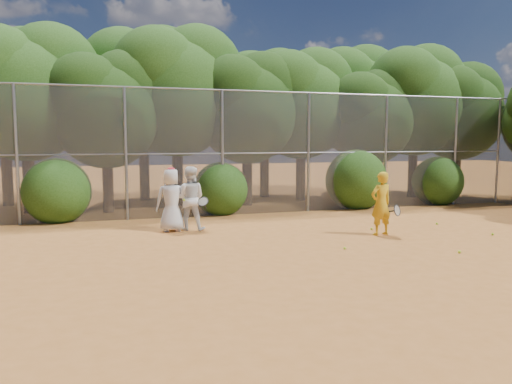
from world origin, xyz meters
name	(u,v)px	position (x,y,z in m)	size (l,w,h in m)	color
ground	(335,252)	(0.00, 0.00, 0.00)	(80.00, 80.00, 0.00)	#A75F25
fence_back	(249,151)	(-0.12, 6.00, 2.05)	(20.05, 0.09, 4.03)	gray
tree_1	(27,87)	(-6.94, 8.54, 4.16)	(4.64, 4.03, 6.35)	black
tree_2	(107,105)	(-4.45, 7.83, 3.58)	(3.99, 3.47, 5.47)	black
tree_3	(178,86)	(-1.94, 8.84, 4.40)	(4.89, 4.26, 6.70)	black
tree_4	(248,104)	(0.55, 8.24, 3.76)	(4.19, 3.64, 5.73)	black
tree_5	(302,99)	(3.06, 9.04, 4.05)	(4.51, 3.92, 6.17)	black
tree_6	(370,114)	(5.55, 8.03, 3.47)	(3.86, 3.36, 5.29)	black
tree_7	(416,96)	(8.06, 8.64, 4.28)	(4.77, 4.14, 6.53)	black
tree_8	(459,107)	(10.05, 8.34, 3.82)	(4.25, 3.70, 5.82)	black
tree_9	(5,87)	(-7.94, 10.84, 4.34)	(4.83, 4.20, 6.62)	black
tree_10	(144,85)	(-2.93, 11.05, 4.63)	(5.15, 4.48, 7.06)	black
tree_11	(266,99)	(2.06, 10.64, 4.16)	(4.64, 4.03, 6.35)	black
tree_12	(354,95)	(6.56, 11.24, 4.51)	(5.02, 4.37, 6.88)	black
bush_0	(57,188)	(-6.00, 6.30, 1.00)	(2.00, 2.00, 2.00)	#204511
bush_1	(220,187)	(-1.00, 6.30, 0.90)	(1.80, 1.80, 1.80)	#204511
bush_2	(356,177)	(4.00, 6.30, 1.10)	(2.20, 2.20, 2.20)	#204511
bush_3	(438,179)	(7.50, 6.30, 0.95)	(1.90, 1.90, 1.90)	#204511
player_yellow	(381,204)	(2.01, 1.44, 0.81)	(0.82, 0.54, 1.62)	gold
player_teen	(172,200)	(-2.99, 3.63, 0.85)	(0.86, 0.59, 1.71)	silver
player_white	(190,198)	(-2.50, 3.66, 0.86)	(1.01, 0.92, 1.72)	white
ball_0	(372,229)	(2.18, 2.15, 0.03)	(0.07, 0.07, 0.07)	#B7DE28
ball_1	(437,224)	(4.40, 2.30, 0.03)	(0.07, 0.07, 0.07)	#B7DE28
ball_2	(459,252)	(2.49, -0.90, 0.03)	(0.07, 0.07, 0.07)	#B7DE28
ball_3	(493,234)	(4.71, 0.52, 0.03)	(0.07, 0.07, 0.07)	#B7DE28
ball_4	(345,248)	(0.32, 0.19, 0.03)	(0.07, 0.07, 0.07)	#B7DE28
ball_5	(375,218)	(3.30, 3.82, 0.03)	(0.07, 0.07, 0.07)	#B7DE28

